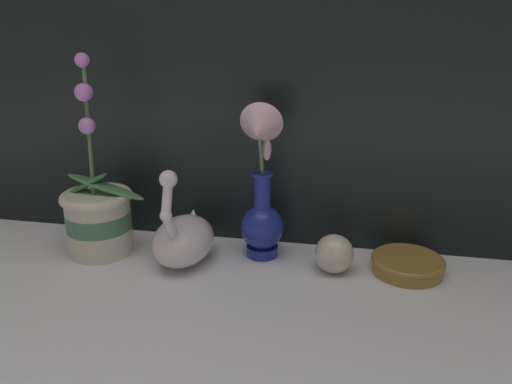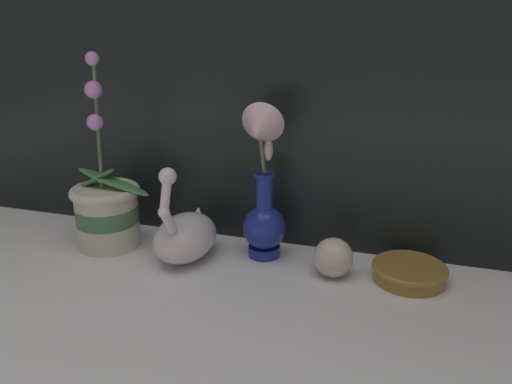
# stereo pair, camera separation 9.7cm
# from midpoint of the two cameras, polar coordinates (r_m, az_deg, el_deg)

# --- Properties ---
(ground_plane) EXTENTS (2.80, 2.80, 0.00)m
(ground_plane) POSITION_cam_midpoint_polar(r_m,az_deg,el_deg) (0.94, 0.14, -11.19)
(ground_plane) COLOR white
(orchid_potted_plant) EXTENTS (0.19, 0.15, 0.41)m
(orchid_potted_plant) POSITION_cam_midpoint_polar(r_m,az_deg,el_deg) (1.11, -14.34, -1.88)
(orchid_potted_plant) COLOR beige
(orchid_potted_plant) RESTS_ON ground_plane
(swan_figurine) EXTENTS (0.12, 0.20, 0.21)m
(swan_figurine) POSITION_cam_midpoint_polar(r_m,az_deg,el_deg) (1.04, -5.39, -4.85)
(swan_figurine) COLOR white
(swan_figurine) RESTS_ON ground_plane
(blue_vase) EXTENTS (0.09, 0.12, 0.33)m
(blue_vase) POSITION_cam_midpoint_polar(r_m,az_deg,el_deg) (1.00, 3.55, -0.86)
(blue_vase) COLOR navy
(blue_vase) RESTS_ON ground_plane
(glass_sphere) EXTENTS (0.08, 0.08, 0.08)m
(glass_sphere) POSITION_cam_midpoint_polar(r_m,az_deg,el_deg) (0.99, 11.62, -7.40)
(glass_sphere) COLOR beige
(glass_sphere) RESTS_ON ground_plane
(amber_dish) EXTENTS (0.14, 0.14, 0.03)m
(amber_dish) POSITION_cam_midpoint_polar(r_m,az_deg,el_deg) (1.02, 19.79, -8.59)
(amber_dish) COLOR olive
(amber_dish) RESTS_ON ground_plane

